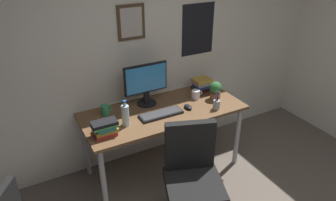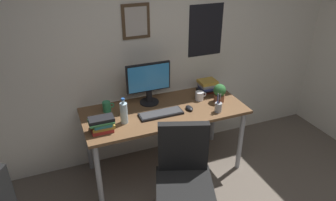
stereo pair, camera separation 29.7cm
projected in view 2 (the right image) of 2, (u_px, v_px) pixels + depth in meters
The scene contains 13 objects.
wall_back at pixel (157, 42), 3.25m from camera, with size 4.40×0.10×2.60m.
desk at pixel (164, 116), 3.16m from camera, with size 1.63×0.71×0.74m.
office_chair at pixel (184, 175), 2.57m from camera, with size 0.59×0.60×0.95m.
monitor at pixel (149, 82), 3.14m from camera, with size 0.46×0.20×0.43m.
keyboard at pixel (161, 114), 3.02m from camera, with size 0.43×0.15×0.03m.
computer_mouse at pixel (189, 108), 3.11m from camera, with size 0.06×0.11×0.04m.
water_bottle at pixel (124, 113), 2.85m from camera, with size 0.07×0.07×0.25m.
coffee_mug_near at pixel (107, 107), 3.07m from camera, with size 0.12×0.08×0.10m.
coffee_mug_far at pixel (200, 96), 3.29m from camera, with size 0.13×0.09×0.09m.
potted_plant at pixel (219, 92), 3.23m from camera, with size 0.13×0.13×0.20m.
pen_cup at pixel (218, 107), 3.06m from camera, with size 0.07×0.07×0.20m.
book_stack_left at pixel (207, 86), 3.44m from camera, with size 0.22×0.19×0.14m.
book_stack_right at pixel (102, 124), 2.74m from camera, with size 0.22×0.18×0.14m.
Camera 2 is at (-1.07, -0.83, 2.26)m, focal length 33.28 mm.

